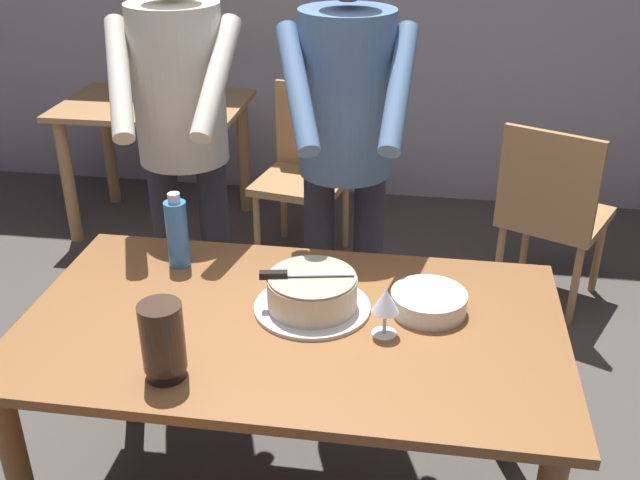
{
  "coord_description": "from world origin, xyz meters",
  "views": [
    {
      "loc": [
        0.35,
        -1.74,
        1.91
      ],
      "look_at": [
        0.05,
        0.22,
        0.9
      ],
      "focal_mm": 41.67,
      "sensor_mm": 36.0,
      "label": 1
    }
  ],
  "objects_px": {
    "main_dining_table": "(292,353)",
    "cake_knife": "(287,275)",
    "water_bottle": "(177,233)",
    "cake_on_platter": "(312,294)",
    "person_standing_beside": "(182,127)",
    "plate_stack": "(429,302)",
    "background_chair_1": "(307,166)",
    "background_table": "(156,131)",
    "wine_glass_near": "(385,302)",
    "person_cutting_cake": "(346,138)",
    "hurricane_lamp": "(163,341)",
    "background_chair_0": "(552,210)"
  },
  "relations": [
    {
      "from": "main_dining_table",
      "to": "background_chair_0",
      "type": "distance_m",
      "value": 1.75
    },
    {
      "from": "wine_glass_near",
      "to": "plate_stack",
      "type": "bearing_deg",
      "value": 49.81
    },
    {
      "from": "main_dining_table",
      "to": "plate_stack",
      "type": "xyz_separation_m",
      "value": [
        0.38,
        0.11,
        0.14
      ]
    },
    {
      "from": "wine_glass_near",
      "to": "water_bottle",
      "type": "height_order",
      "value": "water_bottle"
    },
    {
      "from": "cake_knife",
      "to": "wine_glass_near",
      "type": "xyz_separation_m",
      "value": [
        0.29,
        -0.09,
        -0.01
      ]
    },
    {
      "from": "plate_stack",
      "to": "hurricane_lamp",
      "type": "bearing_deg",
      "value": -147.75
    },
    {
      "from": "cake_knife",
      "to": "background_chair_0",
      "type": "xyz_separation_m",
      "value": [
        0.96,
        1.42,
        -0.37
      ]
    },
    {
      "from": "wine_glass_near",
      "to": "person_standing_beside",
      "type": "height_order",
      "value": "person_standing_beside"
    },
    {
      "from": "wine_glass_near",
      "to": "background_chair_1",
      "type": "bearing_deg",
      "value": 105.88
    },
    {
      "from": "water_bottle",
      "to": "cake_on_platter",
      "type": "bearing_deg",
      "value": -23.35
    },
    {
      "from": "water_bottle",
      "to": "background_chair_0",
      "type": "xyz_separation_m",
      "value": [
        1.35,
        1.2,
        -0.37
      ]
    },
    {
      "from": "main_dining_table",
      "to": "person_cutting_cake",
      "type": "relative_size",
      "value": 0.89
    },
    {
      "from": "background_table",
      "to": "main_dining_table",
      "type": "bearing_deg",
      "value": -60.49
    },
    {
      "from": "main_dining_table",
      "to": "water_bottle",
      "type": "xyz_separation_m",
      "value": [
        -0.42,
        0.27,
        0.23
      ]
    },
    {
      "from": "wine_glass_near",
      "to": "water_bottle",
      "type": "xyz_separation_m",
      "value": [
        -0.68,
        0.3,
        0.01
      ]
    },
    {
      "from": "water_bottle",
      "to": "person_standing_beside",
      "type": "distance_m",
      "value": 0.47
    },
    {
      "from": "person_cutting_cake",
      "to": "background_table",
      "type": "xyz_separation_m",
      "value": [
        -1.23,
        1.39,
        -0.5
      ]
    },
    {
      "from": "water_bottle",
      "to": "person_standing_beside",
      "type": "xyz_separation_m",
      "value": [
        -0.1,
        0.41,
        0.21
      ]
    },
    {
      "from": "main_dining_table",
      "to": "person_standing_beside",
      "type": "relative_size",
      "value": 0.89
    },
    {
      "from": "cake_on_platter",
      "to": "wine_glass_near",
      "type": "height_order",
      "value": "wine_glass_near"
    },
    {
      "from": "background_chair_1",
      "to": "hurricane_lamp",
      "type": "bearing_deg",
      "value": -89.93
    },
    {
      "from": "person_cutting_cake",
      "to": "person_standing_beside",
      "type": "bearing_deg",
      "value": 177.08
    },
    {
      "from": "plate_stack",
      "to": "water_bottle",
      "type": "bearing_deg",
      "value": 168.62
    },
    {
      "from": "wine_glass_near",
      "to": "background_chair_0",
      "type": "height_order",
      "value": "background_chair_0"
    },
    {
      "from": "main_dining_table",
      "to": "cake_knife",
      "type": "distance_m",
      "value": 0.24
    },
    {
      "from": "main_dining_table",
      "to": "background_table",
      "type": "height_order",
      "value": "main_dining_table"
    },
    {
      "from": "main_dining_table",
      "to": "plate_stack",
      "type": "relative_size",
      "value": 6.99
    },
    {
      "from": "cake_knife",
      "to": "background_chair_1",
      "type": "distance_m",
      "value": 1.84
    },
    {
      "from": "main_dining_table",
      "to": "hurricane_lamp",
      "type": "distance_m",
      "value": 0.45
    },
    {
      "from": "person_cutting_cake",
      "to": "background_chair_1",
      "type": "bearing_deg",
      "value": 105.85
    },
    {
      "from": "cake_knife",
      "to": "background_chair_1",
      "type": "relative_size",
      "value": 0.3
    },
    {
      "from": "cake_on_platter",
      "to": "background_chair_1",
      "type": "height_order",
      "value": "background_chair_1"
    },
    {
      "from": "person_standing_beside",
      "to": "background_chair_0",
      "type": "bearing_deg",
      "value": 28.52
    },
    {
      "from": "person_standing_beside",
      "to": "background_table",
      "type": "xyz_separation_m",
      "value": [
        -0.64,
        1.36,
        -0.5
      ]
    },
    {
      "from": "water_bottle",
      "to": "plate_stack",
      "type": "bearing_deg",
      "value": -11.38
    },
    {
      "from": "main_dining_table",
      "to": "plate_stack",
      "type": "distance_m",
      "value": 0.42
    },
    {
      "from": "person_standing_beside",
      "to": "cake_on_platter",
      "type": "bearing_deg",
      "value": -47.26
    },
    {
      "from": "plate_stack",
      "to": "person_cutting_cake",
      "type": "height_order",
      "value": "person_cutting_cake"
    },
    {
      "from": "person_standing_beside",
      "to": "background_table",
      "type": "distance_m",
      "value": 1.58
    },
    {
      "from": "person_cutting_cake",
      "to": "background_chair_0",
      "type": "xyz_separation_m",
      "value": [
        0.86,
        0.82,
        -0.58
      ]
    },
    {
      "from": "person_cutting_cake",
      "to": "cake_knife",
      "type": "bearing_deg",
      "value": -98.84
    },
    {
      "from": "plate_stack",
      "to": "background_chair_0",
      "type": "bearing_deg",
      "value": 67.97
    },
    {
      "from": "cake_on_platter",
      "to": "hurricane_lamp",
      "type": "relative_size",
      "value": 1.62
    },
    {
      "from": "wine_glass_near",
      "to": "hurricane_lamp",
      "type": "bearing_deg",
      "value": -153.03
    },
    {
      "from": "wine_glass_near",
      "to": "cake_on_platter",
      "type": "bearing_deg",
      "value": 155.52
    },
    {
      "from": "cake_knife",
      "to": "water_bottle",
      "type": "distance_m",
      "value": 0.45
    },
    {
      "from": "wine_glass_near",
      "to": "person_cutting_cake",
      "type": "relative_size",
      "value": 0.08
    },
    {
      "from": "background_chair_1",
      "to": "plate_stack",
      "type": "bearing_deg",
      "value": -69.46
    },
    {
      "from": "main_dining_table",
      "to": "background_chair_0",
      "type": "relative_size",
      "value": 1.71
    },
    {
      "from": "wine_glass_near",
      "to": "person_cutting_cake",
      "type": "bearing_deg",
      "value": 105.92
    }
  ]
}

